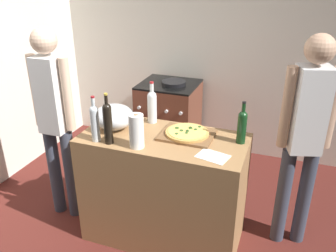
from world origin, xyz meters
name	(u,v)px	position (x,y,z in m)	size (l,w,h in m)	color
ground_plane	(163,197)	(0.00, 1.21, -0.01)	(4.01, 3.02, 0.02)	#511E19
kitchen_wall_rear	(201,42)	(0.00, 2.47, 1.30)	(4.01, 0.10, 2.60)	silver
kitchen_wall_left	(0,54)	(-1.76, 1.21, 1.30)	(0.10, 3.02, 2.60)	silver
counter	(164,189)	(0.20, 0.70, 0.47)	(1.26, 0.61, 0.94)	#9E7247
cutting_board	(187,135)	(0.36, 0.78, 0.95)	(0.40, 0.32, 0.02)	brown
pizza	(187,132)	(0.36, 0.78, 0.97)	(0.33, 0.33, 0.03)	tan
mixing_bowl	(114,117)	(-0.23, 0.72, 1.03)	(0.32, 0.32, 0.19)	#B2B2B7
paper_towel_roll	(136,131)	(0.08, 0.49, 1.06)	(0.11, 0.11, 0.25)	white
wine_bottle_amber	(108,122)	(-0.14, 0.48, 1.11)	(0.07, 0.07, 0.38)	black
wine_bottle_green	(242,125)	(0.76, 0.81, 1.08)	(0.07, 0.07, 0.32)	#143819
wine_bottle_clear	(152,105)	(0.01, 0.93, 1.09)	(0.08, 0.08, 0.35)	silver
wine_bottle_dark	(95,121)	(-0.25, 0.48, 1.09)	(0.07, 0.07, 0.35)	silver
recipe_sheet	(213,156)	(0.62, 0.54, 0.94)	(0.21, 0.15, 0.00)	white
stove	(169,119)	(-0.25, 2.07, 0.45)	(0.65, 0.61, 0.94)	brown
person_in_stripes	(55,115)	(-0.76, 0.68, 0.98)	(0.38, 0.20, 1.70)	#383D4C
person_in_red	(305,132)	(1.20, 1.01, 1.00)	(0.38, 0.26, 1.72)	#383D4C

